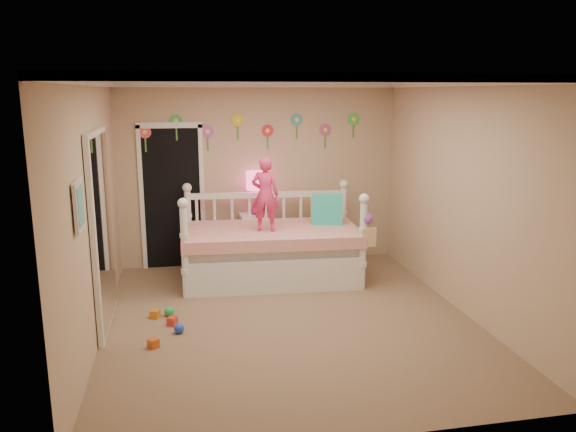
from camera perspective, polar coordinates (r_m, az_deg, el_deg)
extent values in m
cube|color=#7F684C|center=(6.32, 0.15, -10.54)|extent=(4.00, 4.50, 0.01)
cube|color=white|center=(5.82, 0.17, 13.73)|extent=(4.00, 4.50, 0.01)
cube|color=tan|center=(8.12, -2.93, 4.18)|extent=(4.00, 0.01, 2.60)
cube|color=tan|center=(5.89, -19.29, 0.28)|extent=(0.01, 4.50, 2.60)
cube|color=tan|center=(6.62, 17.42, 1.69)|extent=(0.01, 4.50, 2.60)
cube|color=#24B8B8|center=(7.62, 4.01, 0.68)|extent=(0.44, 0.25, 0.42)
cube|color=#BDE846|center=(7.69, 3.85, 0.59)|extent=(0.39, 0.17, 0.37)
imported|color=#ED3572|center=(7.19, -2.34, 2.21)|extent=(0.40, 0.32, 0.96)
cube|color=white|center=(8.12, -3.22, -2.44)|extent=(0.47, 0.37, 0.76)
sphere|color=#D41C6B|center=(8.02, -3.26, 0.79)|extent=(0.17, 0.17, 0.17)
cylinder|color=#D41C6B|center=(7.98, -3.27, 2.04)|extent=(0.03, 0.03, 0.36)
cylinder|color=#F74A89|center=(7.94, -3.29, 3.63)|extent=(0.28, 0.28, 0.26)
cube|color=black|center=(8.07, -11.71, 1.97)|extent=(0.90, 0.04, 2.07)
cube|color=white|center=(6.23, -18.38, -1.38)|extent=(0.07, 1.30, 2.10)
cube|color=white|center=(4.97, -20.56, 0.94)|extent=(0.05, 0.34, 0.42)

